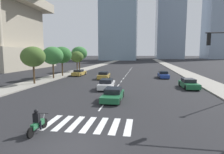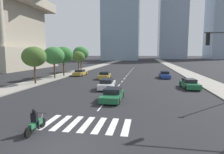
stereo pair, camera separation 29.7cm
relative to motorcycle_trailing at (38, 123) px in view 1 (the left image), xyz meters
The scene contains 18 objects.
ground_plane 3.10m from the motorcycle_trailing, 29.63° to the right, with size 800.00×800.00×0.00m, color #232326.
sidewalk_east 32.88m from the motorcycle_trailing, 60.06° to the left, with size 4.00×260.00×0.15m, color gray.
sidewalk_west 30.58m from the motorcycle_trailing, 111.30° to the left, with size 4.00×260.00×0.15m, color gray.
crosswalk_near 3.24m from the motorcycle_trailing, 33.82° to the left, with size 5.85×2.94×0.01m.
lane_divider_center 29.90m from the motorcycle_trailing, 84.91° to the left, with size 0.14×50.00×0.01m.
motorcycle_trailing is the anchor object (origin of this frame).
sedan_green_0 9.29m from the motorcycle_trailing, 69.54° to the left, with size 1.92×4.54×1.22m.
sedan_gold_1 30.10m from the motorcycle_trailing, 104.26° to the left, with size 1.89×4.71×1.31m.
sedan_green_2 21.18m from the motorcycle_trailing, 53.69° to the left, with size 2.05×4.55×1.30m.
sedan_white_3 14.91m from the motorcycle_trailing, 84.54° to the left, with size 1.95×4.73×1.33m.
sedan_gold_4 24.76m from the motorcycle_trailing, 92.31° to the left, with size 2.03×4.48×1.34m.
sedan_blue_5 29.74m from the motorcycle_trailing, 69.81° to the left, with size 1.94×4.52×1.32m.
street_tree_nearest 19.88m from the motorcycle_trailing, 121.84° to the left, with size 3.64×3.64×5.67m.
street_tree_second 25.51m from the motorcycle_trailing, 114.11° to the left, with size 3.87×3.87×5.88m.
street_tree_third 29.27m from the motorcycle_trailing, 110.81° to the left, with size 3.98×3.98×6.01m.
street_tree_fourth 37.79m from the motorcycle_trailing, 105.89° to the left, with size 3.31×3.31×5.19m.
street_tree_fifth 39.70m from the motorcycle_trailing, 105.14° to the left, with size 4.14×4.14×6.44m.
office_tower_right_skyline 195.83m from the motorcycle_trailing, 67.47° to the left, with size 22.26×28.00×103.66m.
Camera 1 is at (3.52, -8.60, 4.75)m, focal length 30.38 mm.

